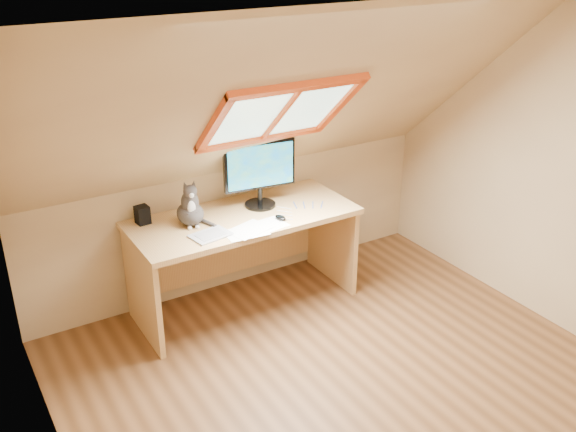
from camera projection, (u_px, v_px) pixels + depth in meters
ground at (364, 398)px, 4.09m from camera, size 3.50×3.50×0.00m
room_shell at (388, 196)px, 3.43m from camera, size 3.52×3.52×2.41m
desk at (240, 239)px, 4.94m from camera, size 1.70×0.74×0.78m
monitor at (260, 170)px, 4.82m from camera, size 0.56×0.24×0.52m
cat at (190, 209)px, 4.59m from camera, size 0.23×0.26×0.35m
desk_speaker at (142, 215)px, 4.63m from camera, size 0.10×0.10×0.13m
graphics_tablet at (211, 235)px, 4.46m from camera, size 0.30×0.24×0.01m
mouse at (281, 218)px, 4.71m from camera, size 0.07×0.11×0.03m
papers at (256, 229)px, 4.57m from camera, size 0.35×0.30×0.01m
cables at (299, 208)px, 4.89m from camera, size 0.51×0.26×0.01m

